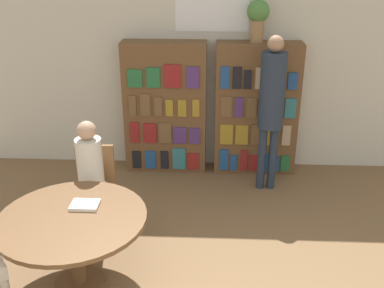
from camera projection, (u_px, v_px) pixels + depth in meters
name	position (u px, v px, depth m)	size (l,w,h in m)	color
wall_back	(212.00, 55.00, 5.68)	(6.40, 0.07, 3.00)	beige
bookshelf_left	(165.00, 108.00, 5.79)	(1.05, 0.34, 1.70)	brown
bookshelf_right	(256.00, 110.00, 5.74)	(1.05, 0.34, 1.70)	brown
flower_vase	(258.00, 16.00, 5.28)	(0.27, 0.27, 0.49)	#997047
reading_table	(73.00, 228.00, 3.77)	(1.25, 1.25, 0.70)	brown
chair_left_side	(95.00, 183.00, 4.69)	(0.42, 0.42, 0.88)	brown
seated_reader_left	(90.00, 174.00, 4.44)	(0.28, 0.38, 1.24)	beige
librarian_standing	(272.00, 99.00, 5.16)	(0.29, 0.56, 1.88)	#232D3D
open_book_on_table	(85.00, 205.00, 3.86)	(0.24, 0.18, 0.03)	silver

